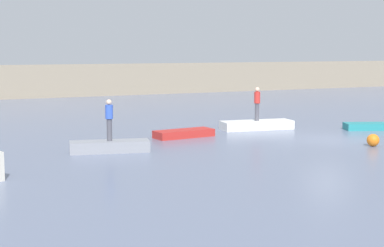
{
  "coord_description": "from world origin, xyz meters",
  "views": [
    {
      "loc": [
        -17.37,
        -22.02,
        4.27
      ],
      "look_at": [
        -6.51,
        1.28,
        0.98
      ],
      "focal_mm": 54.68,
      "sensor_mm": 36.0,
      "label": 1
    }
  ],
  "objects": [
    {
      "name": "rowboat_teal",
      "position": [
        4.81,
        1.61,
        0.18
      ],
      "size": [
        4.07,
        2.39,
        0.36
      ],
      "primitive_type": "cube",
      "rotation": [
        0.0,
        0.0,
        -0.37
      ],
      "color": "teal",
      "rests_on": "ground_plane"
    },
    {
      "name": "rowboat_red",
      "position": [
        -5.85,
        3.62,
        0.18
      ],
      "size": [
        3.04,
        1.37,
        0.36
      ],
      "primitive_type": "cube",
      "rotation": [
        0.0,
        0.0,
        0.11
      ],
      "color": "red",
      "rests_on": "ground_plane"
    },
    {
      "name": "mooring_buoy",
      "position": [
        0.61,
        -2.35,
        0.28
      ],
      "size": [
        0.55,
        0.55,
        0.55
      ],
      "primitive_type": "sphere",
      "color": "orange",
      "rests_on": "ground_plane"
    },
    {
      "name": "rowboat_grey",
      "position": [
        -10.35,
        1.15,
        0.24
      ],
      "size": [
        3.4,
        1.65,
        0.47
      ],
      "primitive_type": "cube",
      "rotation": [
        0.0,
        0.0,
        -0.22
      ],
      "color": "gray",
      "rests_on": "ground_plane"
    },
    {
      "name": "person_blue_shirt",
      "position": [
        -10.35,
        1.15,
        1.44
      ],
      "size": [
        0.32,
        0.32,
        1.73
      ],
      "color": "#4C4C56",
      "rests_on": "rowboat_grey"
    },
    {
      "name": "embankment_wall",
      "position": [
        0.0,
        29.97,
        1.44
      ],
      "size": [
        80.0,
        1.2,
        2.89
      ],
      "primitive_type": "cube",
      "color": "gray",
      "rests_on": "ground_plane"
    },
    {
      "name": "person_red_shirt",
      "position": [
        -1.15,
        4.57,
        1.47
      ],
      "size": [
        0.32,
        0.32,
        1.8
      ],
      "color": "#4C4C56",
      "rests_on": "rowboat_white"
    },
    {
      "name": "rowboat_white",
      "position": [
        -1.15,
        4.57,
        0.23
      ],
      "size": [
        3.99,
        1.74,
        0.45
      ],
      "primitive_type": "cube",
      "rotation": [
        0.0,
        0.0,
        -0.14
      ],
      "color": "white",
      "rests_on": "ground_plane"
    },
    {
      "name": "ground_plane",
      "position": [
        0.0,
        0.0,
        0.0
      ],
      "size": [
        120.0,
        120.0,
        0.0
      ],
      "primitive_type": "plane",
      "color": "slate"
    }
  ]
}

